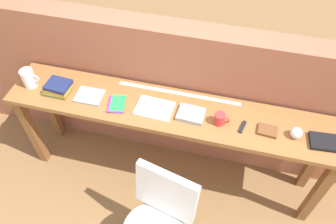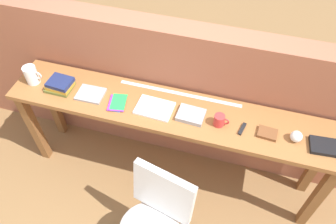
{
  "view_description": "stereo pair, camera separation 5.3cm",
  "coord_description": "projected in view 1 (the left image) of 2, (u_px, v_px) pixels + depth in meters",
  "views": [
    {
      "loc": [
        0.38,
        -1.25,
        2.69
      ],
      "look_at": [
        0.0,
        0.25,
        0.9
      ],
      "focal_mm": 35.0,
      "sensor_mm": 36.0,
      "label": 1
    },
    {
      "loc": [
        0.43,
        -1.23,
        2.69
      ],
      "look_at": [
        0.0,
        0.25,
        0.9
      ],
      "focal_mm": 35.0,
      "sensor_mm": 36.0,
      "label": 2
    }
  ],
  "objects": [
    {
      "name": "sports_ball_small",
      "position": [
        296.0,
        133.0,
        2.22
      ],
      "size": [
        0.08,
        0.08,
        0.08
      ],
      "primitive_type": "sphere",
      "color": "silver",
      "rests_on": "sideboard"
    },
    {
      "name": "book_grey_hardcover",
      "position": [
        191.0,
        114.0,
        2.36
      ],
      "size": [
        0.2,
        0.16,
        0.03
      ],
      "primitive_type": "cube",
      "rotation": [
        0.0,
        0.0,
        -0.05
      ],
      "color": "#9E9EA3",
      "rests_on": "sideboard"
    },
    {
      "name": "pamphlet_pile_colourful",
      "position": [
        117.0,
        104.0,
        2.43
      ],
      "size": [
        0.15,
        0.19,
        0.01
      ],
      "color": "#3399D8",
      "rests_on": "sideboard"
    },
    {
      "name": "ruler_metal_back_edge",
      "position": [
        179.0,
        93.0,
        2.51
      ],
      "size": [
        0.96,
        0.03,
        0.0
      ],
      "primitive_type": "cube",
      "color": "silver",
      "rests_on": "sideboard"
    },
    {
      "name": "chair_white_moulded",
      "position": [
        158.0,
        218.0,
        2.23
      ],
      "size": [
        0.53,
        0.54,
        0.89
      ],
      "color": "white",
      "rests_on": "ground"
    },
    {
      "name": "book_repair_rightmost",
      "position": [
        324.0,
        142.0,
        2.2
      ],
      "size": [
        0.2,
        0.16,
        0.03
      ],
      "primitive_type": "cube",
      "rotation": [
        0.0,
        0.0,
        0.08
      ],
      "color": "black",
      "rests_on": "sideboard"
    },
    {
      "name": "leather_journal_brown",
      "position": [
        268.0,
        131.0,
        2.27
      ],
      "size": [
        0.14,
        0.11,
        0.02
      ],
      "primitive_type": "cube",
      "rotation": [
        0.0,
        0.0,
        -0.07
      ],
      "color": "brown",
      "rests_on": "sideboard"
    },
    {
      "name": "ground_plane",
      "position": [
        161.0,
        199.0,
        2.89
      ],
      "size": [
        40.0,
        40.0,
        0.0
      ],
      "primitive_type": "plane",
      "color": "olive"
    },
    {
      "name": "sideboard",
      "position": [
        170.0,
        121.0,
        2.52
      ],
      "size": [
        2.5,
        0.44,
        0.88
      ],
      "color": "#996033",
      "rests_on": "ground"
    },
    {
      "name": "book_stack_leftmost",
      "position": [
        58.0,
        88.0,
        2.49
      ],
      "size": [
        0.21,
        0.16,
        0.09
      ],
      "color": "olive",
      "rests_on": "sideboard"
    },
    {
      "name": "book_open_centre",
      "position": [
        154.0,
        108.0,
        2.4
      ],
      "size": [
        0.28,
        0.21,
        0.02
      ],
      "primitive_type": "cube",
      "rotation": [
        0.0,
        0.0,
        -0.05
      ],
      "color": "white",
      "rests_on": "sideboard"
    },
    {
      "name": "magazine_cycling",
      "position": [
        89.0,
        96.0,
        2.48
      ],
      "size": [
        0.21,
        0.17,
        0.02
      ],
      "primitive_type": "cube",
      "rotation": [
        0.0,
        0.0,
        0.02
      ],
      "color": "#9E9EA3",
      "rests_on": "sideboard"
    },
    {
      "name": "pitcher_white",
      "position": [
        29.0,
        78.0,
        2.51
      ],
      "size": [
        0.14,
        0.1,
        0.18
      ],
      "color": "white",
      "rests_on": "sideboard"
    },
    {
      "name": "brick_wall_back",
      "position": [
        179.0,
        95.0,
        2.78
      ],
      "size": [
        6.0,
        0.2,
        1.36
      ],
      "primitive_type": "cube",
      "color": "#9E5B42",
      "rests_on": "ground"
    },
    {
      "name": "multitool_folded",
      "position": [
        242.0,
        127.0,
        2.29
      ],
      "size": [
        0.05,
        0.11,
        0.02
      ],
      "primitive_type": "cube",
      "rotation": [
        0.0,
        0.0,
        -0.23
      ],
      "color": "black",
      "rests_on": "sideboard"
    },
    {
      "name": "mug",
      "position": [
        220.0,
        119.0,
        2.29
      ],
      "size": [
        0.11,
        0.08,
        0.09
      ],
      "color": "red",
      "rests_on": "sideboard"
    }
  ]
}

